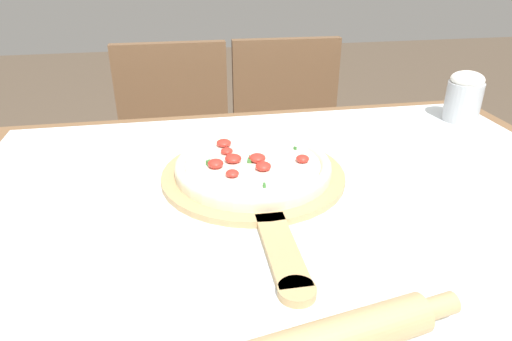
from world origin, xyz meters
The scene contains 7 objects.
dining_table centered at (0.00, 0.00, 0.65)m, with size 1.23×0.90×0.77m.
towel_cloth centered at (0.00, 0.00, 0.78)m, with size 1.15×0.82×0.00m.
pizza_peel centered at (-0.05, 0.05, 0.78)m, with size 0.34×0.52×0.01m.
pizza centered at (-0.05, 0.07, 0.80)m, with size 0.29×0.29×0.03m.
chair_left centered at (-0.20, 0.80, 0.50)m, with size 0.40×0.40×0.87m.
chair_right centered at (0.20, 0.80, 0.50)m, with size 0.41×0.41×0.87m.
flour_cup centered at (0.50, 0.29, 0.84)m, with size 0.08×0.08×0.12m.
Camera 1 is at (-0.18, -0.67, 1.17)m, focal length 32.00 mm.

